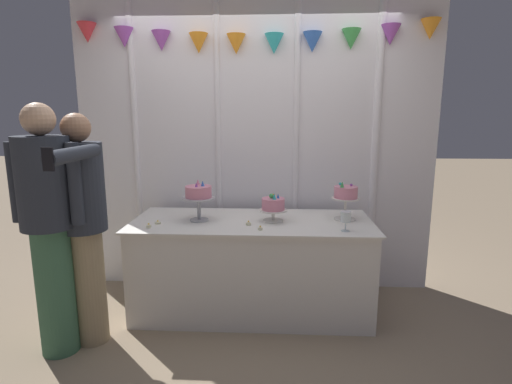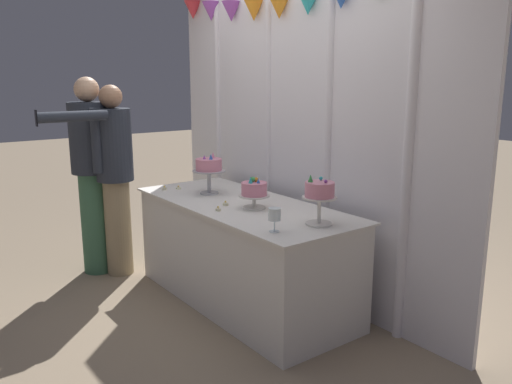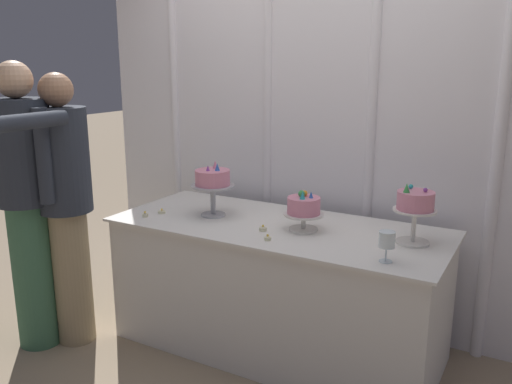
% 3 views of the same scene
% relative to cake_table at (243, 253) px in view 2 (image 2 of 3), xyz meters
% --- Properties ---
extents(ground_plane, '(24.00, 24.00, 0.00)m').
position_rel_cake_table_xyz_m(ground_plane, '(0.00, -0.10, -0.40)').
color(ground_plane, gray).
extents(draped_curtain, '(3.29, 0.17, 2.65)m').
position_rel_cake_table_xyz_m(draped_curtain, '(0.01, 0.52, 1.03)').
color(draped_curtain, white).
rests_on(draped_curtain, ground_plane).
extents(cake_table, '(1.97, 0.83, 0.79)m').
position_rel_cake_table_xyz_m(cake_table, '(0.00, 0.00, 0.00)').
color(cake_table, white).
rests_on(cake_table, ground_plane).
extents(cake_display_leftmost, '(0.27, 0.27, 0.34)m').
position_rel_cake_table_xyz_m(cake_display_leftmost, '(-0.43, -0.03, 0.62)').
color(cake_display_leftmost, '#B2B2B7').
rests_on(cake_display_leftmost, cake_table).
extents(cake_display_center, '(0.23, 0.23, 0.24)m').
position_rel_cake_table_xyz_m(cake_display_center, '(0.17, -0.02, 0.53)').
color(cake_display_center, silver).
rests_on(cake_display_center, cake_table).
extents(cake_display_rightmost, '(0.22, 0.22, 0.33)m').
position_rel_cake_table_xyz_m(cake_display_rightmost, '(0.77, 0.06, 0.60)').
color(cake_display_rightmost, silver).
rests_on(cake_display_rightmost, cake_table).
extents(wine_glass, '(0.08, 0.08, 0.15)m').
position_rel_cake_table_xyz_m(wine_glass, '(0.72, -0.27, 0.50)').
color(wine_glass, silver).
rests_on(wine_glass, cake_table).
extents(tealight_far_left, '(0.04, 0.04, 0.04)m').
position_rel_cake_table_xyz_m(tealight_far_left, '(-0.78, -0.26, 0.41)').
color(tealight_far_left, beige).
rests_on(tealight_far_left, cake_table).
extents(tealight_near_left, '(0.05, 0.05, 0.03)m').
position_rel_cake_table_xyz_m(tealight_near_left, '(-0.75, -0.14, 0.40)').
color(tealight_near_left, beige).
rests_on(tealight_near_left, cake_table).
extents(tealight_near_right, '(0.04, 0.04, 0.04)m').
position_rel_cake_table_xyz_m(tealight_near_right, '(-0.02, -0.14, 0.41)').
color(tealight_near_right, beige).
rests_on(tealight_near_right, cake_table).
extents(tealight_far_right, '(0.04, 0.04, 0.03)m').
position_rel_cake_table_xyz_m(tealight_far_right, '(0.08, -0.27, 0.41)').
color(tealight_far_right, beige).
rests_on(tealight_far_right, cake_table).
extents(guest_man_pink_jacket, '(0.51, 0.38, 1.73)m').
position_rel_cake_table_xyz_m(guest_man_pink_jacket, '(-1.32, -0.68, 0.55)').
color(guest_man_pink_jacket, '#3D6B4C').
rests_on(guest_man_pink_jacket, ground_plane).
extents(guest_man_dark_suit, '(0.44, 0.88, 1.66)m').
position_rel_cake_table_xyz_m(guest_man_dark_suit, '(-1.15, -0.54, 0.53)').
color(guest_man_dark_suit, '#9E8966').
rests_on(guest_man_dark_suit, ground_plane).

